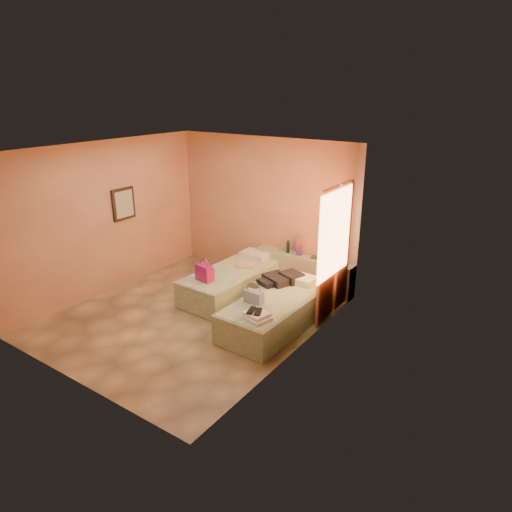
{
  "coord_description": "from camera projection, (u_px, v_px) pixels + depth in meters",
  "views": [
    {
      "loc": [
        4.83,
        -5.1,
        3.67
      ],
      "look_at": [
        0.75,
        0.85,
        0.99
      ],
      "focal_mm": 32.0,
      "sensor_mm": 36.0,
      "label": 1
    }
  ],
  "objects": [
    {
      "name": "sandal_pair",
      "position": [
        254.0,
        311.0,
        6.62
      ],
      "size": [
        0.23,
        0.27,
        0.02
      ],
      "primitive_type": "cube",
      "rotation": [
        0.0,
        0.0,
        0.31
      ],
      "color": "black",
      "rests_on": "towel_stack"
    },
    {
      "name": "headboard_ledge",
      "position": [
        302.0,
        272.0,
        8.77
      ],
      "size": [
        2.05,
        0.3,
        0.65
      ],
      "primitive_type": "cube",
      "color": "#9FA788",
      "rests_on": "ground"
    },
    {
      "name": "clothes_pile",
      "position": [
        280.0,
        279.0,
        7.82
      ],
      "size": [
        0.67,
        0.67,
        0.16
      ],
      "primitive_type": "cube",
      "rotation": [
        0.0,
        0.0,
        -0.35
      ],
      "color": "black",
      "rests_on": "bed_right"
    },
    {
      "name": "flower_vase",
      "position": [
        339.0,
        256.0,
        8.3
      ],
      "size": [
        0.2,
        0.2,
        0.24
      ],
      "primitive_type": "cube",
      "rotation": [
        0.0,
        0.0,
        0.1
      ],
      "color": "silver",
      "rests_on": "headboard_ledge"
    },
    {
      "name": "khaki_garment",
      "position": [
        247.0,
        265.0,
        8.55
      ],
      "size": [
        0.38,
        0.34,
        0.05
      ],
      "primitive_type": "cube",
      "rotation": [
        0.0,
        0.0,
        0.33
      ],
      "color": "tan",
      "rests_on": "bed_left"
    },
    {
      "name": "water_bottle",
      "position": [
        288.0,
        247.0,
        8.79
      ],
      "size": [
        0.08,
        0.08,
        0.24
      ],
      "primitive_type": "cylinder",
      "rotation": [
        0.0,
        0.0,
        -0.28
      ],
      "color": "#143921",
      "rests_on": "headboard_ledge"
    },
    {
      "name": "blue_handbag",
      "position": [
        254.0,
        297.0,
        7.09
      ],
      "size": [
        0.32,
        0.15,
        0.2
      ],
      "primitive_type": "cube",
      "rotation": [
        0.0,
        0.0,
        -0.05
      ],
      "color": "#3A4A8C",
      "rests_on": "bed_right"
    },
    {
      "name": "green_book",
      "position": [
        316.0,
        258.0,
        8.54
      ],
      "size": [
        0.2,
        0.15,
        0.03
      ],
      "primitive_type": "cube",
      "rotation": [
        0.0,
        0.0,
        0.12
      ],
      "color": "#25452D",
      "rests_on": "headboard_ledge"
    },
    {
      "name": "rainbow_box",
      "position": [
        299.0,
        245.0,
        8.66
      ],
      "size": [
        0.11,
        0.11,
        0.4
      ],
      "primitive_type": "cube",
      "rotation": [
        0.0,
        0.0,
        0.25
      ],
      "color": "#B0156E",
      "rests_on": "headboard_ledge"
    },
    {
      "name": "ground",
      "position": [
        192.0,
        316.0,
        7.78
      ],
      "size": [
        4.5,
        4.5,
        0.0
      ],
      "primitive_type": "plane",
      "color": "tan",
      "rests_on": "ground"
    },
    {
      "name": "towel_stack",
      "position": [
        257.0,
        317.0,
        6.6
      ],
      "size": [
        0.42,
        0.39,
        0.1
      ],
      "primitive_type": "cube",
      "rotation": [
        0.0,
        0.0,
        -0.3
      ],
      "color": "white",
      "rests_on": "bed_right"
    },
    {
      "name": "room_walls",
      "position": [
        219.0,
        209.0,
        7.49
      ],
      "size": [
        4.02,
        4.51,
        2.81
      ],
      "color": "tan",
      "rests_on": "ground"
    },
    {
      "name": "magenta_handbag",
      "position": [
        205.0,
        272.0,
        7.9
      ],
      "size": [
        0.34,
        0.22,
        0.3
      ],
      "primitive_type": "cube",
      "rotation": [
        0.0,
        0.0,
        -0.14
      ],
      "color": "#B0156E",
      "rests_on": "bed_left"
    },
    {
      "name": "small_dish",
      "position": [
        282.0,
        250.0,
        8.94
      ],
      "size": [
        0.16,
        0.16,
        0.03
      ],
      "primitive_type": "cylinder",
      "rotation": [
        0.0,
        0.0,
        -0.38
      ],
      "color": "#4F9168",
      "rests_on": "headboard_ledge"
    },
    {
      "name": "bed_right",
      "position": [
        275.0,
        313.0,
        7.34
      ],
      "size": [
        0.95,
        2.02,
        0.5
      ],
      "primitive_type": "cube",
      "rotation": [
        0.0,
        0.0,
        -0.02
      ],
      "color": "beige",
      "rests_on": "ground"
    },
    {
      "name": "bed_left",
      "position": [
        231.0,
        283.0,
        8.48
      ],
      "size": [
        0.95,
        2.02,
        0.5
      ],
      "primitive_type": "cube",
      "rotation": [
        0.0,
        0.0,
        -0.02
      ],
      "color": "beige",
      "rests_on": "ground"
    }
  ]
}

